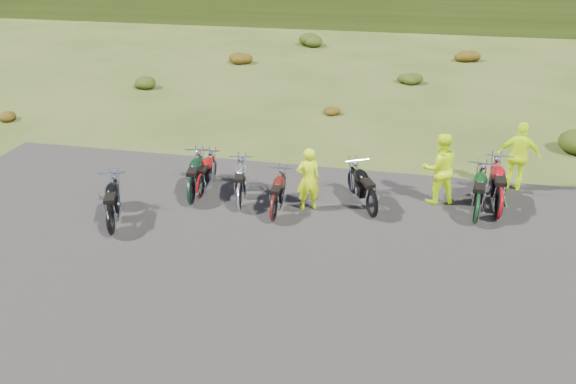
% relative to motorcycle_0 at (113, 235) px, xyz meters
% --- Properties ---
extents(ground, '(300.00, 300.00, 0.00)m').
position_rel_motorcycle_0_xyz_m(ground, '(4.16, 1.04, 0.00)').
color(ground, '#354416').
rests_on(ground, ground).
extents(gravel_pad, '(20.00, 12.00, 0.04)m').
position_rel_motorcycle_0_xyz_m(gravel_pad, '(4.16, -0.96, 0.00)').
color(gravel_pad, black).
rests_on(gravel_pad, ground).
extents(shrub_0, '(0.77, 0.77, 0.45)m').
position_rel_motorcycle_0_xyz_m(shrub_0, '(-7.84, 7.04, 0.23)').
color(shrub_0, '#5F2E0B').
rests_on(shrub_0, ground).
extents(shrub_1, '(1.03, 1.03, 0.61)m').
position_rel_motorcycle_0_xyz_m(shrub_1, '(-4.94, 12.34, 0.31)').
color(shrub_1, '#24370D').
rests_on(shrub_1, ground).
extents(shrub_2, '(1.30, 1.30, 0.77)m').
position_rel_motorcycle_0_xyz_m(shrub_2, '(-2.04, 17.64, 0.38)').
color(shrub_2, '#5F2E0B').
rests_on(shrub_2, ground).
extents(shrub_3, '(1.56, 1.56, 0.92)m').
position_rel_motorcycle_0_xyz_m(shrub_3, '(0.86, 22.94, 0.46)').
color(shrub_3, '#24370D').
rests_on(shrub_3, ground).
extents(shrub_4, '(0.77, 0.77, 0.45)m').
position_rel_motorcycle_0_xyz_m(shrub_4, '(3.76, 10.24, 0.23)').
color(shrub_4, '#5F2E0B').
rests_on(shrub_4, ground).
extents(shrub_5, '(1.03, 1.03, 0.61)m').
position_rel_motorcycle_0_xyz_m(shrub_5, '(6.66, 15.54, 0.31)').
color(shrub_5, '#24370D').
rests_on(shrub_5, ground).
extents(shrub_6, '(1.30, 1.30, 0.77)m').
position_rel_motorcycle_0_xyz_m(shrub_6, '(9.56, 20.84, 0.38)').
color(shrub_6, '#5F2E0B').
rests_on(shrub_6, ground).
extents(motorcycle_0, '(1.44, 2.22, 1.11)m').
position_rel_motorcycle_0_xyz_m(motorcycle_0, '(0.00, 0.00, 0.00)').
color(motorcycle_0, black).
rests_on(motorcycle_0, ground).
extents(motorcycle_1, '(0.74, 1.91, 0.98)m').
position_rel_motorcycle_0_xyz_m(motorcycle_1, '(1.39, 2.29, 0.00)').
color(motorcycle_1, '#A00B0C').
rests_on(motorcycle_1, ground).
extents(motorcycle_2, '(1.07, 2.20, 1.11)m').
position_rel_motorcycle_0_xyz_m(motorcycle_2, '(1.30, 1.87, 0.00)').
color(motorcycle_2, black).
rests_on(motorcycle_2, ground).
extents(motorcycle_3, '(1.08, 2.09, 1.05)m').
position_rel_motorcycle_0_xyz_m(motorcycle_3, '(2.60, 1.86, 0.00)').
color(motorcycle_3, silver).
rests_on(motorcycle_3, ground).
extents(motorcycle_4, '(0.72, 1.94, 1.00)m').
position_rel_motorcycle_0_xyz_m(motorcycle_4, '(3.61, 1.44, 0.00)').
color(motorcycle_4, '#51110D').
rests_on(motorcycle_4, ground).
extents(motorcycle_5, '(1.53, 2.19, 1.10)m').
position_rel_motorcycle_0_xyz_m(motorcycle_5, '(5.96, 2.15, 0.00)').
color(motorcycle_5, black).
rests_on(motorcycle_5, ground).
extents(motorcycle_6, '(0.83, 2.34, 1.22)m').
position_rel_motorcycle_0_xyz_m(motorcycle_6, '(9.05, 2.72, 0.00)').
color(motorcycle_6, '#9D0B14').
rests_on(motorcycle_6, ground).
extents(motorcycle_7, '(0.99, 2.26, 1.15)m').
position_rel_motorcycle_0_xyz_m(motorcycle_7, '(8.49, 2.35, 0.00)').
color(motorcycle_7, '#0E3314').
rests_on(motorcycle_7, ground).
extents(person_middle, '(0.72, 0.61, 1.67)m').
position_rel_motorcycle_0_xyz_m(person_middle, '(4.32, 2.25, 0.84)').
color(person_middle, '#D4F70D').
rests_on(person_middle, ground).
extents(person_right_a, '(1.11, 0.98, 1.91)m').
position_rel_motorcycle_0_xyz_m(person_right_a, '(7.57, 3.36, 0.96)').
color(person_right_a, '#D4F70D').
rests_on(person_right_a, ground).
extents(person_right_b, '(1.17, 0.60, 1.92)m').
position_rel_motorcycle_0_xyz_m(person_right_b, '(9.70, 4.63, 0.96)').
color(person_right_b, '#D4F70D').
rests_on(person_right_b, ground).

